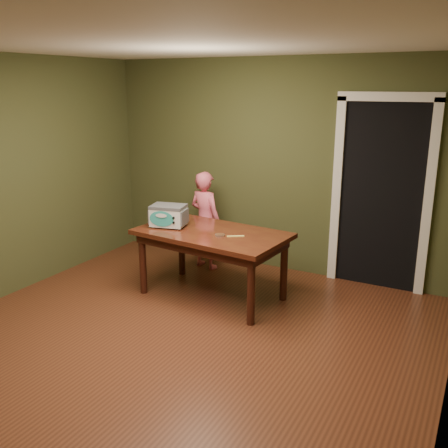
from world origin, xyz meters
name	(u,v)px	position (x,y,z in m)	size (l,w,h in m)	color
floor	(160,354)	(0.00, 0.00, 0.00)	(5.00, 5.00, 0.00)	#5F2E1B
room_shell	(153,160)	(0.00, 0.00, 1.71)	(4.52, 5.02, 2.61)	#3D4525
doorway	(386,192)	(1.30, 2.78, 1.06)	(1.10, 0.66, 2.25)	black
dining_table	(212,240)	(-0.21, 1.30, 0.65)	(1.67, 1.04, 0.75)	#3D150D
toy_oven	(168,215)	(-0.73, 1.25, 0.88)	(0.44, 0.35, 0.24)	#4C4F54
baking_pan	(220,235)	(-0.06, 1.20, 0.76)	(0.10, 0.10, 0.02)	silver
spatula	(236,236)	(0.09, 1.26, 0.75)	(0.18, 0.03, 0.01)	#FCF36D
child	(205,220)	(-0.75, 2.07, 0.62)	(0.45, 0.30, 1.24)	#E96077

